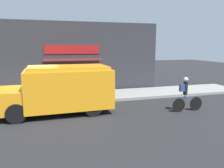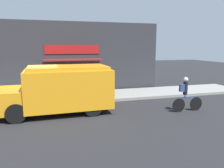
{
  "view_description": "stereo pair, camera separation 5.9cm",
  "coord_description": "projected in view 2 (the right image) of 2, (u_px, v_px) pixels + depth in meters",
  "views": [
    {
      "loc": [
        0.9,
        -12.01,
        3.21
      ],
      "look_at": [
        4.26,
        -0.2,
        1.1
      ],
      "focal_mm": 35.0,
      "sensor_mm": 36.0,
      "label": 1
    },
    {
      "loc": [
        0.96,
        -12.03,
        3.21
      ],
      "look_at": [
        4.26,
        -0.2,
        1.1
      ],
      "focal_mm": 35.0,
      "sensor_mm": 36.0,
      "label": 2
    }
  ],
  "objects": [
    {
      "name": "school_bus",
      "position": [
        61.0,
        89.0,
        10.59
      ],
      "size": [
        5.42,
        2.83,
        2.29
      ],
      "rotation": [
        0.0,
        0.0,
        0.02
      ],
      "color": "orange",
      "rests_on": "ground_plane"
    },
    {
      "name": "cyclist",
      "position": [
        186.0,
        95.0,
        10.82
      ],
      "size": [
        1.69,
        0.22,
        1.74
      ],
      "rotation": [
        0.0,
        0.0,
        0.01
      ],
      "color": "black",
      "rests_on": "ground_plane"
    },
    {
      "name": "sidewalk",
      "position": [
        36.0,
        100.0,
        13.04
      ],
      "size": [
        28.0,
        2.83,
        0.16
      ],
      "color": "gray",
      "rests_on": "ground_plane"
    },
    {
      "name": "ground_plane",
      "position": [
        35.0,
        107.0,
        11.71
      ],
      "size": [
        70.0,
        70.0,
        0.0
      ],
      "primitive_type": "plane",
      "color": "#232326"
    },
    {
      "name": "trash_bin",
      "position": [
        42.0,
        89.0,
        13.46
      ],
      "size": [
        0.47,
        0.47,
        0.91
      ],
      "color": "slate",
      "rests_on": "sidewalk"
    },
    {
      "name": "storefront",
      "position": [
        37.0,
        59.0,
        14.2
      ],
      "size": [
        17.11,
        1.13,
        4.87
      ],
      "color": "#2D2D33",
      "rests_on": "ground_plane"
    }
  ]
}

